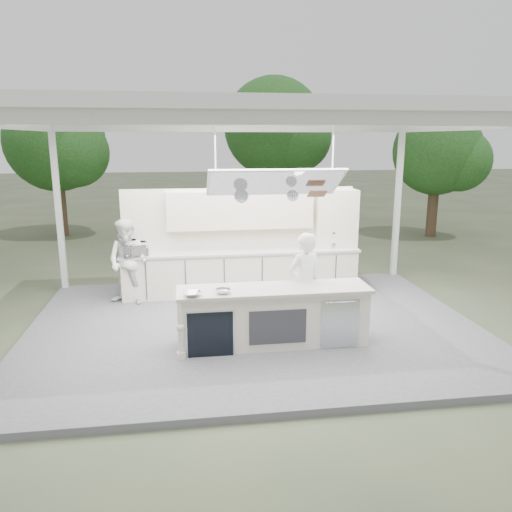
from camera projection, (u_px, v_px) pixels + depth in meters
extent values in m
plane|color=#535A3E|center=(254.00, 330.00, 9.06)|extent=(90.00, 90.00, 0.00)
cube|color=slate|center=(254.00, 327.00, 9.05)|extent=(8.00, 6.00, 0.12)
cube|color=white|center=(397.00, 205.00, 11.98)|extent=(0.12, 0.12, 3.70)
cube|color=white|center=(59.00, 211.00, 10.89)|extent=(0.12, 0.12, 3.70)
cube|color=white|center=(254.00, 115.00, 8.19)|extent=(8.20, 6.20, 0.16)
cube|color=white|center=(291.00, 118.00, 5.44)|extent=(8.00, 0.12, 0.16)
cube|color=white|center=(235.00, 128.00, 11.02)|extent=(8.00, 0.12, 0.16)
cube|color=white|center=(3.00, 124.00, 7.69)|extent=(0.12, 6.00, 0.16)
cube|color=white|center=(473.00, 126.00, 8.78)|extent=(0.12, 6.00, 0.16)
cube|color=white|center=(275.00, 182.00, 7.59)|extent=(2.00, 0.71, 0.43)
cube|color=white|center=(275.00, 182.00, 7.59)|extent=(2.06, 0.76, 0.46)
cylinder|color=white|center=(215.00, 151.00, 7.36)|extent=(0.02, 0.02, 0.95)
cylinder|color=white|center=(333.00, 150.00, 7.61)|extent=(0.02, 0.02, 0.95)
cylinder|color=silver|center=(241.00, 196.00, 7.72)|extent=(0.22, 0.14, 0.21)
cylinder|color=silver|center=(293.00, 196.00, 7.78)|extent=(0.18, 0.12, 0.18)
cube|color=#9C613E|center=(317.00, 194.00, 7.85)|extent=(0.28, 0.18, 0.12)
cube|color=white|center=(274.00, 317.00, 8.09)|extent=(3.00, 0.70, 0.90)
cube|color=beige|center=(274.00, 289.00, 7.98)|extent=(3.10, 0.78, 0.05)
cylinder|color=white|center=(180.00, 330.00, 7.54)|extent=(0.11, 0.11, 0.92)
cube|color=black|center=(210.00, 334.00, 7.62)|extent=(0.70, 0.04, 0.72)
cube|color=silver|center=(210.00, 334.00, 7.62)|extent=(0.74, 0.03, 0.72)
cube|color=#303035|center=(278.00, 327.00, 7.76)|extent=(0.90, 0.02, 0.55)
cube|color=silver|center=(340.00, 324.00, 7.90)|extent=(0.62, 0.02, 0.78)
cube|color=white|center=(242.00, 273.00, 10.76)|extent=(5.00, 0.65, 0.90)
cube|color=beige|center=(241.00, 252.00, 10.65)|extent=(5.08, 0.72, 0.05)
cube|color=white|center=(240.00, 240.00, 10.90)|extent=(5.00, 0.10, 2.25)
cube|color=white|center=(240.00, 210.00, 10.62)|extent=(3.10, 0.38, 0.80)
cube|color=white|center=(336.00, 220.00, 10.92)|extent=(0.90, 0.45, 1.30)
cube|color=#9C613E|center=(336.00, 220.00, 10.92)|extent=(0.84, 0.40, 0.03)
cylinder|color=silver|center=(332.00, 245.00, 10.89)|extent=(0.20, 0.20, 0.12)
cylinder|color=black|center=(333.00, 238.00, 10.86)|extent=(0.17, 0.17, 0.20)
cylinder|color=black|center=(348.00, 245.00, 10.95)|extent=(0.16, 0.16, 0.10)
cone|color=black|center=(348.00, 237.00, 10.91)|extent=(0.14, 0.14, 0.24)
cylinder|color=#4D3526|center=(61.00, 206.00, 17.68)|extent=(0.36, 0.36, 2.10)
sphere|color=#356625|center=(55.00, 142.00, 17.17)|extent=(3.40, 3.40, 3.40)
sphere|color=#356625|center=(74.00, 152.00, 16.85)|extent=(2.38, 2.38, 2.38)
cylinder|color=#4D3526|center=(273.00, 192.00, 20.69)|extent=(0.36, 0.36, 2.45)
sphere|color=#356625|center=(274.00, 127.00, 20.09)|extent=(4.00, 4.00, 4.00)
sphere|color=#356625|center=(296.00, 137.00, 19.71)|extent=(2.80, 2.80, 2.80)
cylinder|color=#4D3526|center=(432.00, 209.00, 17.60)|extent=(0.36, 0.36, 1.92)
sphere|color=#356625|center=(437.00, 151.00, 17.13)|extent=(3.00, 3.00, 3.00)
sphere|color=#356625|center=(460.00, 160.00, 16.85)|extent=(2.10, 2.10, 2.10)
imported|color=white|center=(304.00, 284.00, 8.42)|extent=(0.76, 0.64, 1.77)
imported|color=white|center=(128.00, 262.00, 10.00)|extent=(1.04, 0.95, 1.73)
imported|color=silver|center=(135.00, 249.00, 10.12)|extent=(0.56, 0.44, 0.27)
imported|color=silver|center=(193.00, 294.00, 7.55)|extent=(0.30, 0.30, 0.07)
imported|color=silver|center=(223.00, 291.00, 7.68)|extent=(0.31, 0.31, 0.07)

